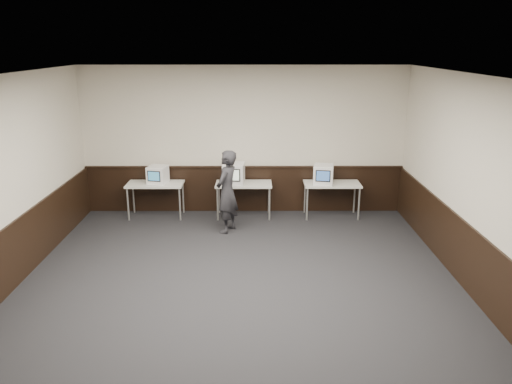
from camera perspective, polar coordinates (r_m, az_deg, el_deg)
floor at (r=7.62m, az=-1.96°, el=-11.82°), size 8.00×8.00×0.00m
ceiling at (r=6.71m, az=-2.24°, el=12.96°), size 8.00×8.00×0.00m
back_wall at (r=10.89m, az=-1.41°, el=5.90°), size 7.00×0.00×7.00m
front_wall at (r=3.38m, az=-4.42°, el=-20.31°), size 7.00×0.00×7.00m
right_wall at (r=7.72m, az=24.85°, el=-0.18°), size 0.00×8.00×8.00m
wainscot_back at (r=11.13m, az=-1.37°, el=0.30°), size 6.98×0.04×1.00m
wainscot_left at (r=8.27m, az=-27.09°, el=-7.53°), size 0.04×7.98×1.00m
wainscot_right at (r=8.07m, az=23.78°, el=-7.68°), size 0.04×7.98×1.00m
wainscot_rail at (r=10.97m, az=-1.39°, el=2.88°), size 6.98×0.06×0.04m
desk_left at (r=10.92m, az=-11.44°, el=0.63°), size 1.20×0.60×0.75m
desk_center at (r=10.71m, az=-1.42°, el=0.65°), size 1.20×0.60×0.75m
desk_right at (r=10.84m, az=8.68°, el=0.65°), size 1.20×0.60×0.75m
emac_left at (r=10.84m, az=-11.17°, el=1.95°), size 0.45×0.47×0.38m
emac_center at (r=10.62m, az=-2.56°, el=2.14°), size 0.48×0.51×0.44m
emac_right at (r=10.69m, az=7.71°, el=2.01°), size 0.48×0.50×0.41m
person at (r=9.82m, az=-3.33°, el=0.04°), size 0.60×0.71×1.66m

